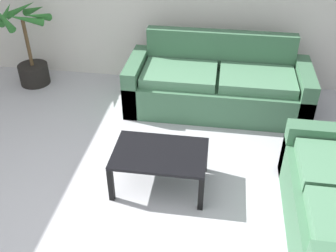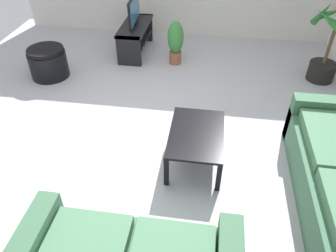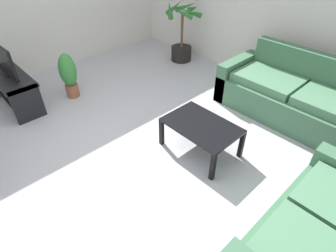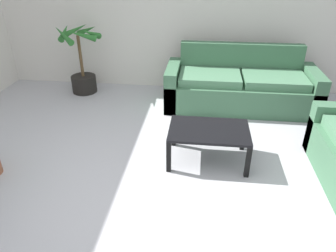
{
  "view_description": "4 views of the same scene",
  "coord_description": "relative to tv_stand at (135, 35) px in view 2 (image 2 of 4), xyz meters",
  "views": [
    {
      "loc": [
        1.12,
        -2.13,
        2.73
      ],
      "look_at": [
        0.67,
        0.84,
        0.64
      ],
      "focal_mm": 41.97,
      "sensor_mm": 36.0,
      "label": 1
    },
    {
      "loc": [
        3.4,
        0.82,
        2.71
      ],
      "look_at": [
        0.68,
        0.42,
        0.52
      ],
      "focal_mm": 35.12,
      "sensor_mm": 36.0,
      "label": 2
    },
    {
      "loc": [
        2.24,
        -1.36,
        2.37
      ],
      "look_at": [
        0.45,
        0.32,
        0.5
      ],
      "focal_mm": 29.11,
      "sensor_mm": 36.0,
      "label": 3
    },
    {
      "loc": [
        0.51,
        -2.36,
        2.13
      ],
      "look_at": [
        0.17,
        0.58,
        0.5
      ],
      "focal_mm": 33.73,
      "sensor_mm": 36.0,
      "label": 4
    }
  ],
  "objects": [
    {
      "name": "ottoman",
      "position": [
        1.06,
        -1.19,
        -0.1
      ],
      "size": [
        0.59,
        0.59,
        0.48
      ],
      "color": "black",
      "rests_on": "ground"
    },
    {
      "name": "coffee_table",
      "position": [
        2.66,
        1.3,
        0.02
      ],
      "size": [
        0.89,
        0.6,
        0.41
      ],
      "color": "black",
      "rests_on": "ground"
    },
    {
      "name": "ground_plane",
      "position": [
        2.04,
        0.57,
        -0.33
      ],
      "size": [
        6.6,
        6.6,
        0.0
      ],
      "primitive_type": "plane",
      "color": "#B2B2B7"
    },
    {
      "name": "potted_plant_small",
      "position": [
        0.32,
        0.76,
        0.07
      ],
      "size": [
        0.27,
        0.27,
        0.74
      ],
      "color": "brown",
      "rests_on": "ground"
    },
    {
      "name": "tv",
      "position": [
        -0.0,
        0.0,
        0.44
      ],
      "size": [
        0.79,
        0.1,
        0.49
      ],
      "color": "black",
      "rests_on": "tv_stand"
    },
    {
      "name": "potted_palm",
      "position": [
        0.53,
        3.11,
        0.12
      ],
      "size": [
        0.72,
        0.71,
        1.15
      ],
      "color": "black",
      "rests_on": "ground"
    },
    {
      "name": "tv_stand",
      "position": [
        0.0,
        0.0,
        0.0
      ],
      "size": [
        1.1,
        0.45,
        0.51
      ],
      "color": "black",
      "rests_on": "ground"
    }
  ]
}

